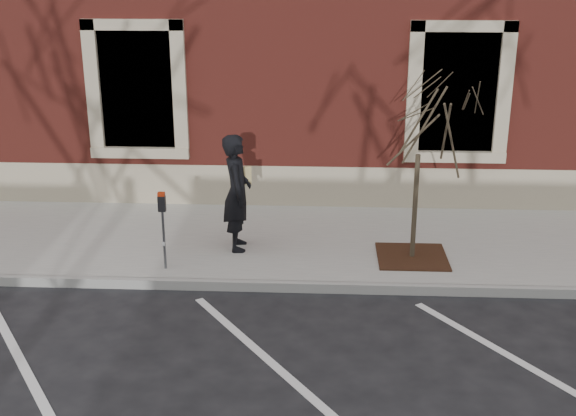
{
  "coord_description": "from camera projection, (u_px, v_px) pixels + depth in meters",
  "views": [
    {
      "loc": [
        0.54,
        -9.88,
        4.73
      ],
      "look_at": [
        0.0,
        0.6,
        1.1
      ],
      "focal_mm": 45.0,
      "sensor_mm": 36.0,
      "label": 1
    }
  ],
  "objects": [
    {
      "name": "ground",
      "position": [
        286.0,
        290.0,
        10.9
      ],
      "size": [
        120.0,
        120.0,
        0.0
      ],
      "primitive_type": "plane",
      "color": "#28282B",
      "rests_on": "ground"
    },
    {
      "name": "sidewalk_near",
      "position": [
        291.0,
        242.0,
        12.53
      ],
      "size": [
        40.0,
        3.5,
        0.15
      ],
      "primitive_type": "cube",
      "color": "#B6B4AB",
      "rests_on": "ground"
    },
    {
      "name": "curb_near",
      "position": [
        286.0,
        287.0,
        10.83
      ],
      "size": [
        40.0,
        0.12,
        0.15
      ],
      "primitive_type": "cube",
      "color": "#9E9E99",
      "rests_on": "ground"
    },
    {
      "name": "parking_stripes",
      "position": [
        276.0,
        367.0,
        8.82
      ],
      "size": [
        28.0,
        4.4,
        0.01
      ],
      "primitive_type": null,
      "color": "silver",
      "rests_on": "ground"
    },
    {
      "name": "man",
      "position": [
        237.0,
        193.0,
        11.77
      ],
      "size": [
        0.55,
        0.76,
        1.94
      ],
      "primitive_type": "imported",
      "rotation": [
        0.0,
        0.0,
        1.69
      ],
      "color": "black",
      "rests_on": "sidewalk_near"
    },
    {
      "name": "parking_meter",
      "position": [
        163.0,
        216.0,
        11.0
      ],
      "size": [
        0.11,
        0.09,
        1.25
      ],
      "rotation": [
        0.0,
        0.0,
        -0.41
      ],
      "color": "#595B60",
      "rests_on": "sidewalk_near"
    },
    {
      "name": "tree_grate",
      "position": [
        412.0,
        257.0,
        11.69
      ],
      "size": [
        1.12,
        1.12,
        0.03
      ],
      "primitive_type": "cube",
      "color": "#3B2212",
      "rests_on": "sidewalk_near"
    },
    {
      "name": "sapling",
      "position": [
        420.0,
        125.0,
        10.98
      ],
      "size": [
        1.88,
        1.88,
        3.13
      ],
      "color": "#3E3525",
      "rests_on": "sidewalk_near"
    }
  ]
}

